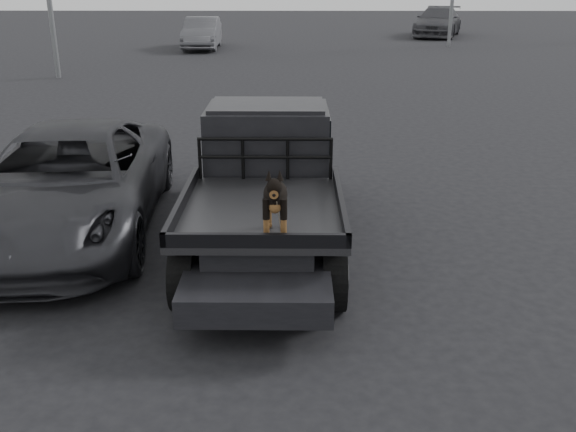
# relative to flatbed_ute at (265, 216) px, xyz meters

# --- Properties ---
(ground) EXTENTS (120.00, 120.00, 0.00)m
(ground) POSITION_rel_flatbed_ute_xyz_m (0.40, -1.33, -0.46)
(ground) COLOR black
(ground) RESTS_ON ground
(flatbed_ute) EXTENTS (2.00, 5.40, 0.92)m
(flatbed_ute) POSITION_rel_flatbed_ute_xyz_m (0.00, 0.00, 0.00)
(flatbed_ute) COLOR black
(flatbed_ute) RESTS_ON ground
(ute_cab) EXTENTS (1.72, 1.30, 0.88)m
(ute_cab) POSITION_rel_flatbed_ute_xyz_m (-0.00, 0.95, 0.90)
(ute_cab) COLOR black
(ute_cab) RESTS_ON flatbed_ute
(headache_rack) EXTENTS (1.80, 0.08, 0.55)m
(headache_rack) POSITION_rel_flatbed_ute_xyz_m (-0.00, 0.20, 0.74)
(headache_rack) COLOR black
(headache_rack) RESTS_ON flatbed_ute
(dog) EXTENTS (0.32, 0.60, 0.74)m
(dog) POSITION_rel_flatbed_ute_xyz_m (0.19, -1.73, 0.83)
(dog) COLOR black
(dog) RESTS_ON flatbed_ute
(parked_suv) EXTENTS (2.84, 5.48, 1.48)m
(parked_suv) POSITION_rel_flatbed_ute_xyz_m (-2.83, 0.56, 0.28)
(parked_suv) COLOR #2C2C31
(parked_suv) RESTS_ON ground
(distant_car_a) EXTENTS (1.72, 4.59, 1.50)m
(distant_car_a) POSITION_rel_flatbed_ute_xyz_m (-4.17, 24.51, 0.29)
(distant_car_a) COLOR #54545A
(distant_car_a) RESTS_ON ground
(distant_car_b) EXTENTS (4.04, 6.17, 1.66)m
(distant_car_b) POSITION_rel_flatbed_ute_xyz_m (8.83, 31.31, 0.37)
(distant_car_b) COLOR #3F3F44
(distant_car_b) RESTS_ON ground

